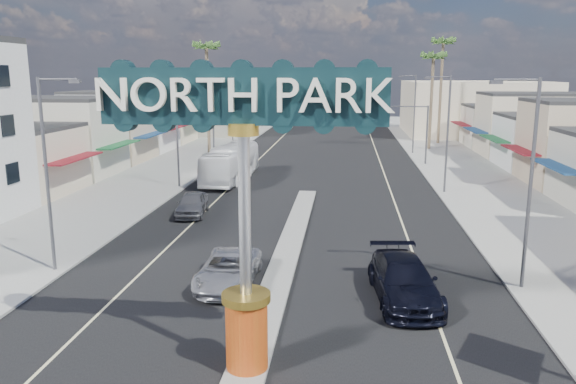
% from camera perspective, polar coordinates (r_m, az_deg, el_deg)
% --- Properties ---
extents(ground, '(160.00, 160.00, 0.00)m').
position_cam_1_polar(ground, '(44.85, 2.10, 0.17)').
color(ground, gray).
rests_on(ground, ground).
extents(road, '(20.00, 120.00, 0.01)m').
position_cam_1_polar(road, '(44.84, 2.10, 0.18)').
color(road, black).
rests_on(road, ground).
extents(median_island, '(1.30, 30.00, 0.16)m').
position_cam_1_polar(median_island, '(29.39, -0.05, -6.01)').
color(median_island, gray).
rests_on(median_island, ground).
extents(sidewalk_left, '(8.00, 120.00, 0.12)m').
position_cam_1_polar(sidewalk_left, '(47.84, -14.88, 0.60)').
color(sidewalk_left, gray).
rests_on(sidewalk_left, ground).
extents(sidewalk_right, '(8.00, 120.00, 0.12)m').
position_cam_1_polar(sidewalk_right, '(46.08, 19.74, -0.13)').
color(sidewalk_right, gray).
rests_on(sidewalk_right, ground).
extents(storefront_row_left, '(12.00, 42.00, 6.00)m').
position_cam_1_polar(storefront_row_left, '(63.17, -19.39, 5.69)').
color(storefront_row_left, beige).
rests_on(storefront_row_left, ground).
extents(storefront_row_right, '(12.00, 42.00, 6.00)m').
position_cam_1_polar(storefront_row_right, '(60.89, 26.29, 4.93)').
color(storefront_row_right, '#B7B29E').
rests_on(storefront_row_right, ground).
extents(backdrop_far_left, '(20.00, 20.00, 8.00)m').
position_cam_1_polar(backdrop_far_left, '(92.38, -9.80, 8.58)').
color(backdrop_far_left, '#B7B29E').
rests_on(backdrop_far_left, ground).
extents(backdrop_far_right, '(20.00, 20.00, 8.00)m').
position_cam_1_polar(backdrop_far_right, '(90.97, 18.26, 8.11)').
color(backdrop_far_right, beige).
rests_on(backdrop_far_right, ground).
extents(gateway_sign, '(8.20, 1.50, 9.15)m').
position_cam_1_polar(gateway_sign, '(16.37, -4.48, 0.59)').
color(gateway_sign, red).
rests_on(gateway_sign, median_island).
extents(traffic_signal_left, '(5.09, 0.45, 6.00)m').
position_cam_1_polar(traffic_signal_left, '(59.26, -5.89, 7.17)').
color(traffic_signal_left, '#47474C').
rests_on(traffic_signal_left, ground).
extents(traffic_signal_right, '(5.09, 0.45, 6.00)m').
position_cam_1_polar(traffic_signal_right, '(58.34, 12.20, 6.89)').
color(traffic_signal_right, '#47474C').
rests_on(traffic_signal_right, ground).
extents(streetlight_l_near, '(2.03, 0.22, 9.00)m').
position_cam_1_polar(streetlight_l_near, '(27.61, -23.09, 2.49)').
color(streetlight_l_near, '#47474C').
rests_on(streetlight_l_near, ground).
extents(streetlight_l_mid, '(2.03, 0.22, 9.00)m').
position_cam_1_polar(streetlight_l_mid, '(45.98, -11.02, 6.64)').
color(streetlight_l_mid, '#47474C').
rests_on(streetlight_l_mid, ground).
extents(streetlight_l_far, '(2.03, 0.22, 9.00)m').
position_cam_1_polar(streetlight_l_far, '(67.27, -5.55, 8.42)').
color(streetlight_l_far, '#47474C').
rests_on(streetlight_l_far, ground).
extents(streetlight_r_near, '(2.03, 0.22, 9.00)m').
position_cam_1_polar(streetlight_r_near, '(25.29, 23.14, 1.70)').
color(streetlight_r_near, '#47474C').
rests_on(streetlight_r_near, ground).
extents(streetlight_r_mid, '(2.03, 0.22, 9.00)m').
position_cam_1_polar(streetlight_r_mid, '(44.63, 15.72, 6.26)').
color(streetlight_r_mid, '#47474C').
rests_on(streetlight_r_mid, ground).
extents(streetlight_r_far, '(2.03, 0.22, 9.00)m').
position_cam_1_polar(streetlight_r_far, '(66.36, 12.59, 8.14)').
color(streetlight_r_far, '#47474C').
rests_on(streetlight_r_far, ground).
extents(palm_left_far, '(2.60, 2.60, 13.10)m').
position_cam_1_polar(palm_left_far, '(65.81, -8.28, 13.88)').
color(palm_left_far, brown).
rests_on(palm_left_far, ground).
extents(palm_right_mid, '(2.60, 2.60, 12.10)m').
position_cam_1_polar(palm_right_mid, '(70.54, 14.55, 12.76)').
color(palm_right_mid, brown).
rests_on(palm_right_mid, ground).
extents(palm_right_far, '(2.60, 2.60, 14.10)m').
position_cam_1_polar(palm_right_far, '(76.83, 15.48, 13.95)').
color(palm_right_far, brown).
rests_on(palm_right_far, ground).
extents(suv_left, '(2.41, 5.19, 1.44)m').
position_cam_1_polar(suv_left, '(25.01, -6.08, -7.81)').
color(suv_left, '#B9B9BE').
rests_on(suv_left, ground).
extents(suv_right, '(3.00, 6.13, 1.72)m').
position_cam_1_polar(suv_right, '(23.70, 11.71, -8.78)').
color(suv_right, black).
rests_on(suv_right, ground).
extents(car_parked_left, '(2.26, 4.62, 1.52)m').
position_cam_1_polar(car_parked_left, '(37.38, -9.71, -1.19)').
color(car_parked_left, slate).
rests_on(car_parked_left, ground).
extents(city_bus, '(3.14, 11.08, 3.05)m').
position_cam_1_polar(city_bus, '(48.89, -5.83, 2.92)').
color(city_bus, white).
rests_on(city_bus, ground).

